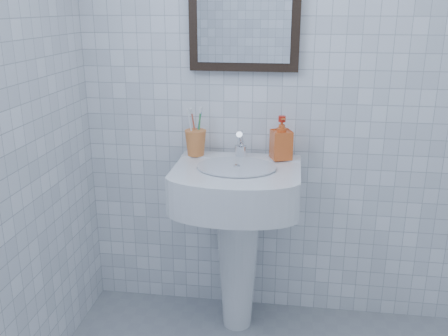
# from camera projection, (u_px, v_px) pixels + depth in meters

# --- Properties ---
(wall_back) EXTENTS (2.20, 0.02, 2.50)m
(wall_back) POSITION_uv_depth(u_px,v_px,m) (313.00, 70.00, 2.27)
(wall_back) COLOR white
(wall_back) RESTS_ON ground
(washbasin) EXTENTS (0.56, 0.41, 0.86)m
(washbasin) POSITION_uv_depth(u_px,v_px,m) (237.00, 220.00, 2.32)
(washbasin) COLOR white
(washbasin) RESTS_ON ground
(faucet) EXTENTS (0.05, 0.12, 0.14)m
(faucet) POSITION_uv_depth(u_px,v_px,m) (241.00, 146.00, 2.31)
(faucet) COLOR silver
(faucet) RESTS_ON washbasin
(toothbrush_cup) EXTENTS (0.12, 0.12, 0.12)m
(toothbrush_cup) POSITION_uv_depth(u_px,v_px,m) (196.00, 143.00, 2.35)
(toothbrush_cup) COLOR orange
(toothbrush_cup) RESTS_ON washbasin
(soap_dispenser) EXTENTS (0.11, 0.11, 0.20)m
(soap_dispenser) POSITION_uv_depth(u_px,v_px,m) (281.00, 138.00, 2.28)
(soap_dispenser) COLOR red
(soap_dispenser) RESTS_ON washbasin
(wall_mirror) EXTENTS (0.50, 0.04, 0.62)m
(wall_mirror) POSITION_uv_depth(u_px,v_px,m) (244.00, 0.00, 2.20)
(wall_mirror) COLOR black
(wall_mirror) RESTS_ON wall_back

